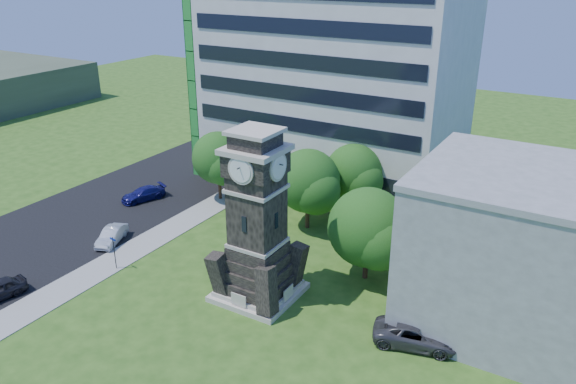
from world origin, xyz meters
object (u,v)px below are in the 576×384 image
Objects in this scene: clock_tower at (257,228)px; car_street_north at (143,194)px; park_bench at (277,297)px; street_sign at (114,249)px; car_east_lot at (416,335)px; car_street_mid at (112,236)px.

car_street_north is at bearing 156.52° from clock_tower.
car_street_north is at bearing 133.43° from park_bench.
street_sign is (-11.48, -2.62, -3.58)m from clock_tower.
park_bench is (20.89, -8.59, -0.21)m from car_street_north.
clock_tower reaches higher than car_street_north.
street_sign is at bearing 166.16° from park_bench.
street_sign is (-22.96, -2.89, 0.96)m from car_east_lot.
car_street_north is at bearing 132.18° from street_sign.
park_bench is (1.63, -0.22, -4.85)m from clock_tower.
clock_tower is 12.35m from car_east_lot.
street_sign is (7.78, -10.99, 1.06)m from car_street_north.
car_street_north is at bearing 95.61° from car_street_mid.
car_street_north is (-19.27, 8.37, -4.64)m from clock_tower.
car_east_lot is at bearing 14.03° from street_sign.
car_east_lot is at bearing 1.31° from clock_tower.
car_street_mid is 26.54m from car_east_lot.
street_sign reaches higher than car_street_north.
clock_tower is at bearing 147.97° from park_bench.
street_sign reaches higher than car_street_mid.
park_bench is at bearing -1.16° from car_street_north.
clock_tower is 2.77× the size of car_street_north.
park_bench is 13.39m from street_sign.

